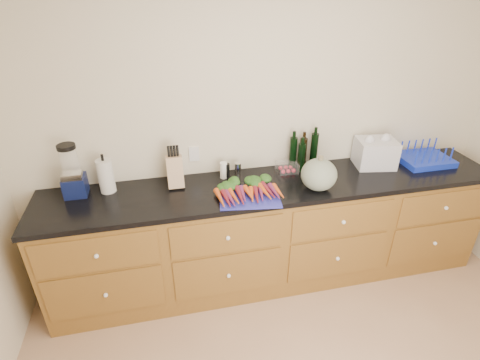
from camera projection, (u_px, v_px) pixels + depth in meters
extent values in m
cube|color=beige|center=(266.00, 126.00, 3.04)|extent=(4.10, 0.05, 2.60)
cube|color=brown|center=(273.00, 233.00, 3.17)|extent=(3.60, 0.60, 0.90)
cube|color=brown|center=(97.00, 255.00, 2.52)|extent=(0.82, 0.01, 0.28)
sphere|color=white|center=(96.00, 256.00, 2.51)|extent=(0.03, 0.03, 0.03)
cube|color=brown|center=(106.00, 294.00, 2.69)|extent=(0.82, 0.01, 0.38)
sphere|color=white|center=(106.00, 295.00, 2.68)|extent=(0.03, 0.03, 0.03)
cube|color=brown|center=(228.00, 237.00, 2.69)|extent=(0.82, 0.01, 0.28)
sphere|color=white|center=(228.00, 238.00, 2.68)|extent=(0.03, 0.03, 0.03)
cube|color=brown|center=(228.00, 274.00, 2.87)|extent=(0.82, 0.01, 0.38)
sphere|color=white|center=(229.00, 276.00, 2.85)|extent=(0.03, 0.03, 0.03)
cube|color=brown|center=(343.00, 221.00, 2.86)|extent=(0.82, 0.01, 0.28)
sphere|color=white|center=(344.00, 222.00, 2.85)|extent=(0.03, 0.03, 0.03)
cube|color=brown|center=(337.00, 257.00, 3.04)|extent=(0.82, 0.01, 0.38)
sphere|color=white|center=(338.00, 259.00, 3.02)|extent=(0.03, 0.03, 0.03)
cube|color=brown|center=(445.00, 207.00, 3.04)|extent=(0.82, 0.01, 0.28)
sphere|color=white|center=(446.00, 208.00, 3.02)|extent=(0.03, 0.03, 0.03)
cube|color=brown|center=(434.00, 242.00, 3.21)|extent=(0.82, 0.01, 0.38)
sphere|color=white|center=(435.00, 243.00, 3.20)|extent=(0.03, 0.03, 0.03)
cube|color=black|center=(276.00, 185.00, 2.94)|extent=(3.64, 0.62, 0.04)
cube|color=#2C2FA6|center=(249.00, 197.00, 2.75)|extent=(0.48, 0.39, 0.01)
cone|color=#E1561A|center=(221.00, 198.00, 2.67)|extent=(0.04, 0.21, 0.04)
cone|color=maroon|center=(225.00, 198.00, 2.68)|extent=(0.04, 0.21, 0.04)
cone|color=#782551|center=(230.00, 197.00, 2.69)|extent=(0.04, 0.21, 0.04)
cone|color=#E1561A|center=(234.00, 197.00, 2.69)|extent=(0.04, 0.21, 0.04)
cone|color=maroon|center=(239.00, 196.00, 2.70)|extent=(0.04, 0.21, 0.04)
cone|color=#782551|center=(244.00, 196.00, 2.70)|extent=(0.04, 0.21, 0.04)
cone|color=#E1561A|center=(248.00, 195.00, 2.71)|extent=(0.04, 0.21, 0.04)
ellipsoid|color=#1E4416|center=(230.00, 185.00, 2.82)|extent=(0.21, 0.13, 0.06)
cone|color=#E1561A|center=(252.00, 195.00, 2.72)|extent=(0.04, 0.21, 0.04)
cone|color=maroon|center=(257.00, 194.00, 2.72)|extent=(0.04, 0.21, 0.04)
cone|color=#782551|center=(261.00, 194.00, 2.73)|extent=(0.04, 0.21, 0.04)
cone|color=#E1561A|center=(266.00, 193.00, 2.74)|extent=(0.04, 0.21, 0.04)
cone|color=maroon|center=(270.00, 192.00, 2.74)|extent=(0.04, 0.21, 0.04)
cone|color=#782551|center=(274.00, 192.00, 2.75)|extent=(0.04, 0.21, 0.04)
cone|color=#E1561A|center=(279.00, 191.00, 2.76)|extent=(0.04, 0.21, 0.04)
ellipsoid|color=#1E4416|center=(260.00, 182.00, 2.87)|extent=(0.21, 0.13, 0.06)
ellipsoid|color=slate|center=(319.00, 175.00, 2.80)|extent=(0.27, 0.27, 0.24)
cube|color=#0E1641|center=(75.00, 186.00, 2.75)|extent=(0.16, 0.16, 0.15)
cube|color=silver|center=(72.00, 176.00, 2.68)|extent=(0.14, 0.09, 0.05)
cylinder|color=white|center=(70.00, 162.00, 2.65)|extent=(0.12, 0.12, 0.20)
cylinder|color=black|center=(66.00, 147.00, 2.60)|extent=(0.13, 0.13, 0.03)
cylinder|color=silver|center=(106.00, 176.00, 2.77)|extent=(0.11, 0.11, 0.26)
cube|color=tan|center=(175.00, 171.00, 2.85)|extent=(0.12, 0.12, 0.24)
cylinder|color=white|center=(224.00, 170.00, 2.98)|extent=(0.06, 0.06, 0.13)
cylinder|color=black|center=(227.00, 171.00, 2.99)|extent=(0.05, 0.05, 0.12)
cylinder|color=silver|center=(238.00, 170.00, 3.01)|extent=(0.05, 0.05, 0.12)
cube|color=white|center=(287.00, 167.00, 3.09)|extent=(0.17, 0.13, 0.08)
cylinder|color=black|center=(293.00, 153.00, 3.10)|extent=(0.06, 0.06, 0.28)
cylinder|color=black|center=(303.00, 153.00, 3.13)|extent=(0.06, 0.06, 0.26)
cylinder|color=black|center=(314.00, 150.00, 3.13)|extent=(0.06, 0.06, 0.29)
cylinder|color=black|center=(301.00, 157.00, 3.07)|extent=(0.06, 0.06, 0.24)
cube|color=#162FC2|center=(424.00, 159.00, 3.25)|extent=(0.42, 0.34, 0.05)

